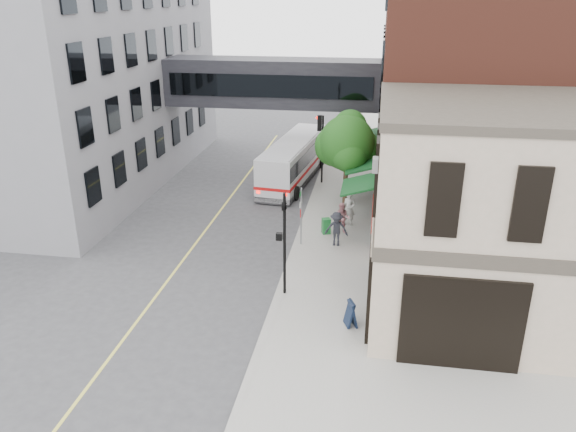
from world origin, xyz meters
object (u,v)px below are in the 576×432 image
(pedestrian_b, at_px, (342,218))
(pedestrian_a, at_px, (349,209))
(bus, at_px, (294,158))
(newspaper_box, at_px, (326,226))
(sandwich_board, at_px, (351,314))
(pedestrian_c, at_px, (336,229))

(pedestrian_b, bearing_deg, pedestrian_a, 83.95)
(bus, height_order, newspaper_box, bus)
(pedestrian_b, distance_m, newspaper_box, 0.94)
(pedestrian_a, bearing_deg, newspaper_box, -123.21)
(bus, xyz_separation_m, sandwich_board, (4.85, -17.63, -0.89))
(pedestrian_a, xyz_separation_m, sandwich_board, (0.69, -10.00, -0.42))
(pedestrian_b, bearing_deg, sandwich_board, -76.73)
(bus, bearing_deg, sandwich_board, -74.62)
(newspaper_box, distance_m, sandwich_board, 8.79)
(bus, distance_m, pedestrian_a, 8.70)
(pedestrian_c, bearing_deg, sandwich_board, -78.57)
(bus, distance_m, newspaper_box, 9.58)
(pedestrian_c, height_order, sandwich_board, pedestrian_c)
(pedestrian_b, relative_size, pedestrian_c, 0.94)
(pedestrian_a, bearing_deg, pedestrian_b, -98.04)
(newspaper_box, relative_size, sandwich_board, 0.81)
(pedestrian_b, xyz_separation_m, newspaper_box, (-0.82, -0.19, -0.41))
(pedestrian_b, bearing_deg, newspaper_box, -159.87)
(pedestrian_c, bearing_deg, newspaper_box, 117.08)
(pedestrian_c, distance_m, newspaper_box, 1.61)
(pedestrian_a, xyz_separation_m, newspaper_box, (-1.10, -1.39, -0.51))
(sandwich_board, bearing_deg, pedestrian_c, 76.53)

